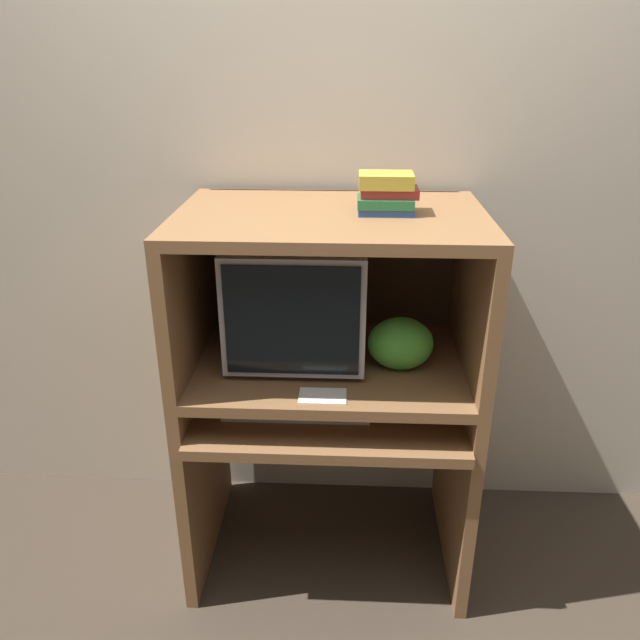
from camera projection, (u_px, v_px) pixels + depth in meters
The scene contains 11 objects.
ground_plane at pixel (325, 613), 2.13m from camera, with size 12.00×12.00×0.00m, color #3D3328.
wall_back at pixel (334, 189), 2.26m from camera, with size 6.00×0.06×2.60m.
desk_base at pixel (329, 458), 2.22m from camera, with size 0.96×0.68×0.67m.
desk_monitor_shelf at pixel (330, 367), 2.11m from camera, with size 0.96×0.65×0.14m.
hutch_upper at pixel (331, 259), 1.99m from camera, with size 0.96×0.65×0.50m.
crt_monitor at pixel (298, 295), 2.07m from camera, with size 0.44×0.45×0.41m.
keyboard at pixel (297, 406), 2.06m from camera, with size 0.48×0.17×0.03m.
mouse at pixel (390, 406), 2.05m from camera, with size 0.08×0.05×0.03m.
snack_bag at pixel (400, 343), 2.01m from camera, with size 0.21×0.16×0.17m.
book_stack at pixel (386, 193), 1.87m from camera, with size 0.18×0.12×0.12m.
paper_card at pixel (323, 396), 1.88m from camera, with size 0.14×0.09×0.00m.
Camera 1 is at (0.06, -1.54, 1.77)m, focal length 35.00 mm.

